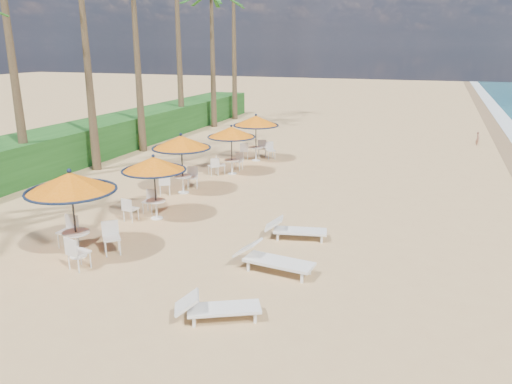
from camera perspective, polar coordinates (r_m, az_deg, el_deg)
ground at (r=12.86m, az=-1.30°, el=-10.83°), size 160.00×160.00×0.00m
scrub_hedge at (r=28.37m, az=-19.09°, el=5.47°), size 3.00×40.00×1.80m
station_0 at (r=14.82m, az=-20.18°, el=-0.12°), size 2.52×2.52×2.63m
station_1 at (r=17.51m, az=-11.79°, el=2.51°), size 2.23×2.23×2.32m
station_2 at (r=20.44m, az=-8.57°, el=5.05°), size 2.39×2.39×2.50m
station_3 at (r=23.36m, az=-2.96°, el=6.18°), size 2.25×2.25×2.35m
station_4 at (r=26.17m, az=0.05°, el=7.52°), size 2.37×2.49×2.47m
lounger_near at (r=11.37m, az=-4.70°, el=-12.98°), size 1.96×1.40×0.68m
lounger_mid at (r=13.55m, az=1.74°, el=-7.60°), size 2.27×0.94×0.79m
lounger_far at (r=15.77m, az=4.33°, el=-4.25°), size 2.02×0.99×0.69m
palm_6 at (r=37.26m, az=-5.13°, el=20.77°), size 5.00×5.00×9.51m
person at (r=33.24m, az=24.01°, el=5.64°), size 0.23×0.33×0.87m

